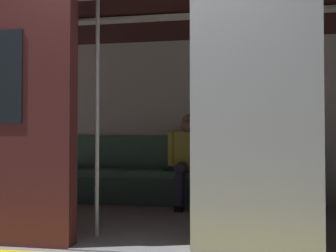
% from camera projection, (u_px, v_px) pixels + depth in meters
% --- Properties ---
extents(ground_plane, '(60.00, 60.00, 0.00)m').
position_uv_depth(ground_plane, '(131.00, 250.00, 3.27)').
color(ground_plane, gray).
extents(train_car, '(6.40, 2.71, 2.32)m').
position_uv_depth(train_car, '(156.00, 76.00, 4.49)').
color(train_car, '#ADAFB5').
rests_on(train_car, ground_plane).
extents(bench_seat, '(3.28, 0.44, 0.45)m').
position_uv_depth(bench_seat, '(177.00, 179.00, 5.44)').
color(bench_seat, '#4C7566').
rests_on(bench_seat, ground_plane).
extents(person_seated, '(0.55, 0.69, 1.17)m').
position_uv_depth(person_seated, '(189.00, 154.00, 5.37)').
color(person_seated, '#D8CC4C').
rests_on(person_seated, ground_plane).
extents(handbag, '(0.26, 0.15, 0.17)m').
position_uv_depth(handbag, '(225.00, 164.00, 5.41)').
color(handbag, maroon).
rests_on(handbag, bench_seat).
extents(book, '(0.17, 0.23, 0.03)m').
position_uv_depth(book, '(160.00, 169.00, 5.50)').
color(book, '#33723F').
rests_on(book, bench_seat).
extents(grab_pole_door, '(0.04, 0.04, 2.18)m').
position_uv_depth(grab_pole_door, '(97.00, 113.00, 3.75)').
color(grab_pole_door, silver).
rests_on(grab_pole_door, ground_plane).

